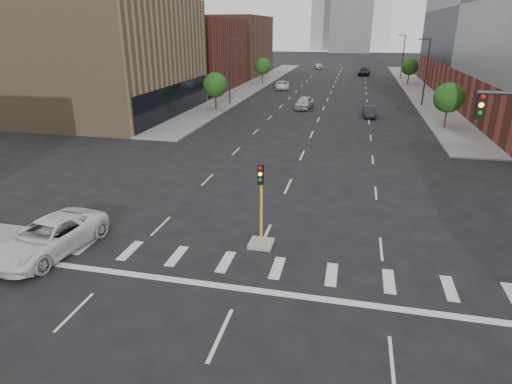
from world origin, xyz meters
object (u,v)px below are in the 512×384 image
(median_traffic_signal, at_px, (261,229))
(parked_minivan, at_px, (49,237))
(car_deep_right, at_px, (364,72))
(car_mid_right, at_px, (369,112))
(car_near_left, at_px, (304,103))
(car_far_left, at_px, (282,85))
(car_distant, at_px, (319,66))

(median_traffic_signal, height_order, parked_minivan, median_traffic_signal)
(car_deep_right, bearing_deg, car_mid_right, -83.11)
(car_mid_right, xyz_separation_m, car_deep_right, (-0.21, 51.12, 0.20))
(car_near_left, height_order, car_deep_right, car_deep_right)
(median_traffic_signal, relative_size, car_near_left, 0.88)
(car_far_left, bearing_deg, car_mid_right, -66.21)
(car_mid_right, bearing_deg, car_distant, 97.54)
(median_traffic_signal, relative_size, car_deep_right, 0.74)
(parked_minivan, bearing_deg, car_mid_right, 76.05)
(car_far_left, height_order, parked_minivan, parked_minivan)
(median_traffic_signal, height_order, car_far_left, median_traffic_signal)
(car_mid_right, xyz_separation_m, parked_minivan, (-16.04, -38.92, 0.18))
(car_distant, bearing_deg, parked_minivan, -101.72)
(median_traffic_signal, bearing_deg, car_distant, 93.34)
(car_near_left, xyz_separation_m, car_distant, (-3.34, 61.58, -0.06))
(parked_minivan, bearing_deg, car_near_left, 88.67)
(car_near_left, relative_size, car_far_left, 0.95)
(car_near_left, distance_m, car_far_left, 20.23)
(parked_minivan, bearing_deg, median_traffic_signal, 24.98)
(car_deep_right, height_order, parked_minivan, car_deep_right)
(car_deep_right, distance_m, car_distant, 18.68)
(median_traffic_signal, height_order, car_distant, median_traffic_signal)
(car_mid_right, distance_m, car_far_left, 27.65)
(car_distant, distance_m, parked_minivan, 104.63)
(median_traffic_signal, relative_size, car_far_left, 0.84)
(car_near_left, xyz_separation_m, parked_minivan, (-7.41, -42.97, -0.00))
(car_mid_right, height_order, car_distant, car_distant)
(car_far_left, bearing_deg, parked_minivan, -99.89)
(car_near_left, height_order, car_distant, car_near_left)
(car_far_left, bearing_deg, car_near_left, -80.77)
(median_traffic_signal, distance_m, car_far_left, 59.90)
(median_traffic_signal, bearing_deg, car_far_left, 98.52)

